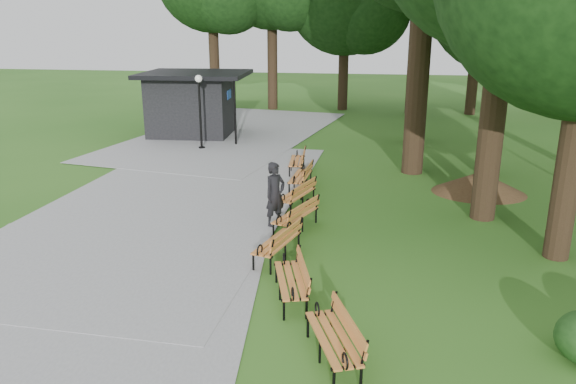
% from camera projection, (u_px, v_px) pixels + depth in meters
% --- Properties ---
extents(ground, '(100.00, 100.00, 0.00)m').
position_uv_depth(ground, '(275.00, 241.00, 14.55)').
color(ground, '#2C621C').
rests_on(ground, ground).
extents(path, '(12.00, 38.00, 0.06)m').
position_uv_depth(path, '(170.00, 199.00, 17.98)').
color(path, '#939396').
rests_on(path, ground).
extents(person, '(0.77, 0.81, 1.85)m').
position_uv_depth(person, '(275.00, 195.00, 15.37)').
color(person, black).
rests_on(person, ground).
extents(kiosk, '(5.33, 4.71, 3.18)m').
position_uv_depth(kiosk, '(191.00, 104.00, 27.83)').
color(kiosk, black).
rests_on(kiosk, ground).
extents(lamp_post, '(0.32, 0.32, 3.31)m').
position_uv_depth(lamp_post, '(199.00, 97.00, 24.46)').
color(lamp_post, black).
rests_on(lamp_post, ground).
extents(dirt_mound, '(2.60, 2.60, 0.74)m').
position_uv_depth(dirt_mound, '(479.00, 182.00, 18.59)').
color(dirt_mound, '#47301C').
rests_on(dirt_mound, ground).
extents(bench_0, '(1.29, 2.00, 0.88)m').
position_uv_depth(bench_0, '(333.00, 338.00, 9.29)').
color(bench_0, orange).
rests_on(bench_0, ground).
extents(bench_1, '(1.12, 2.00, 0.88)m').
position_uv_depth(bench_1, '(290.00, 280.00, 11.39)').
color(bench_1, orange).
rests_on(bench_1, ground).
extents(bench_2, '(1.11, 2.00, 0.88)m').
position_uv_depth(bench_2, '(277.00, 243.00, 13.33)').
color(bench_2, orange).
rests_on(bench_2, ground).
extents(bench_3, '(1.26, 2.00, 0.88)m').
position_uv_depth(bench_3, '(296.00, 215.00, 15.21)').
color(bench_3, orange).
rests_on(bench_3, ground).
extents(bench_4, '(1.18, 2.00, 0.88)m').
position_uv_depth(bench_4, '(296.00, 195.00, 17.03)').
color(bench_4, orange).
rests_on(bench_4, ground).
extents(bench_5, '(0.74, 1.93, 0.88)m').
position_uv_depth(bench_5, '(300.00, 177.00, 19.00)').
color(bench_5, orange).
rests_on(bench_5, ground).
extents(bench_6, '(0.79, 1.94, 0.88)m').
position_uv_depth(bench_6, '(297.00, 161.00, 21.16)').
color(bench_6, orange).
rests_on(bench_6, ground).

